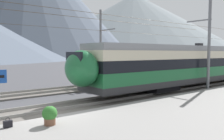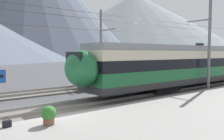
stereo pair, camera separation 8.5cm
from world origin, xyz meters
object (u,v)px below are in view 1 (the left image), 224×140
at_px(catenary_mast_mid, 207,43).
at_px(potted_plant_platform_edge, 50,114).
at_px(catenary_mast_far_side, 102,45).
at_px(train_near_platform, 220,62).
at_px(train_far_track, 180,61).
at_px(handbag_near_sign, 8,124).

relative_size(catenary_mast_mid, potted_plant_platform_edge, 56.52).
bearing_deg(catenary_mast_far_side, catenary_mast_mid, -68.76).
height_order(catenary_mast_mid, potted_plant_platform_edge, catenary_mast_mid).
bearing_deg(train_near_platform, catenary_mast_mid, -162.40).
bearing_deg(train_near_platform, potted_plant_platform_edge, -170.15).
height_order(train_near_platform, train_far_track, same).
xyz_separation_m(train_near_platform, potted_plant_platform_edge, (-20.32, -3.53, -1.46)).
distance_m(train_far_track, handbag_near_sign, 24.50).
bearing_deg(catenary_mast_mid, train_far_track, 47.81).
xyz_separation_m(train_near_platform, catenary_mast_far_side, (-9.61, 7.91, 1.80)).
height_order(train_far_track, catenary_mast_mid, catenary_mast_mid).
xyz_separation_m(train_near_platform, catenary_mast_mid, (-5.82, -1.85, 1.81)).
bearing_deg(catenary_mast_mid, train_near_platform, 17.60).
relative_size(catenary_mast_far_side, potted_plant_platform_edge, 56.52).
relative_size(catenary_mast_mid, catenary_mast_far_side, 1.00).
distance_m(train_near_platform, handbag_near_sign, 21.99).
xyz_separation_m(catenary_mast_far_side, potted_plant_platform_edge, (-10.71, -11.44, -3.26)).
height_order(train_near_platform, catenary_mast_far_side, catenary_mast_far_side).
bearing_deg(catenary_mast_far_side, handbag_near_sign, -138.52).
relative_size(train_far_track, potted_plant_platform_edge, 33.28).
height_order(catenary_mast_far_side, potted_plant_platform_edge, catenary_mast_far_side).
distance_m(catenary_mast_far_side, potted_plant_platform_edge, 16.01).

